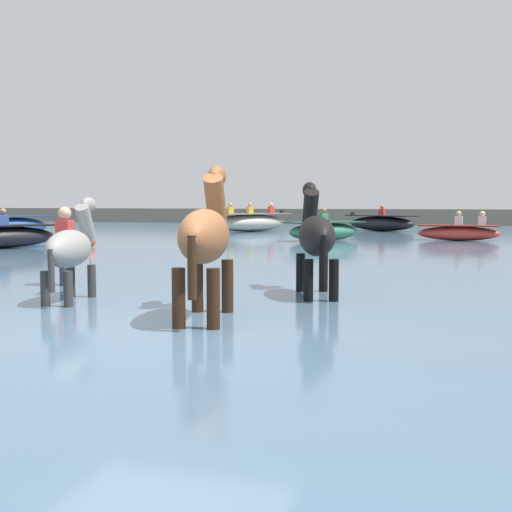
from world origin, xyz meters
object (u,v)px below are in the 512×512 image
(boat_near_starboard, at_px, (325,231))
(channel_buoy, at_px, (90,241))
(boat_near_port, at_px, (459,232))
(boat_mid_outer, at_px, (381,223))
(person_spectator_far, at_px, (66,255))
(boat_distant_west, at_px, (7,226))
(horse_flank_chestnut, at_px, (206,240))
(boat_far_offshore, at_px, (3,236))
(boat_mid_channel, at_px, (250,222))
(horse_lead_grey, at_px, (71,252))
(horse_trailing_black, at_px, (316,239))

(boat_near_starboard, relative_size, channel_buoy, 3.92)
(boat_near_port, relative_size, boat_mid_outer, 0.78)
(channel_buoy, bearing_deg, boat_mid_outer, 62.82)
(channel_buoy, bearing_deg, person_spectator_far, -61.40)
(boat_distant_west, distance_m, channel_buoy, 7.66)
(horse_flank_chestnut, height_order, boat_mid_outer, horse_flank_chestnut)
(boat_far_offshore, bearing_deg, boat_distant_west, 126.69)
(boat_distant_west, distance_m, boat_mid_channel, 10.24)
(horse_lead_grey, distance_m, horse_trailing_black, 3.32)
(boat_mid_channel, bearing_deg, boat_near_starboard, -53.14)
(boat_mid_channel, bearing_deg, channel_buoy, -96.82)
(boat_mid_outer, bearing_deg, boat_distant_west, -145.55)
(horse_flank_chestnut, relative_size, boat_far_offshore, 0.68)
(horse_trailing_black, distance_m, boat_mid_outer, 21.49)
(boat_near_starboard, bearing_deg, channel_buoy, -138.55)
(horse_trailing_black, bearing_deg, boat_distant_west, 139.63)
(channel_buoy, bearing_deg, boat_mid_channel, 83.18)
(boat_distant_west, distance_m, boat_mid_outer, 15.95)
(boat_near_port, relative_size, channel_buoy, 3.62)
(person_spectator_far, height_order, channel_buoy, person_spectator_far)
(horse_lead_grey, distance_m, channel_buoy, 10.86)
(horse_lead_grey, distance_m, boat_near_starboard, 14.66)
(boat_distant_west, relative_size, boat_mid_outer, 1.07)
(horse_trailing_black, distance_m, horse_flank_chestnut, 2.33)
(horse_lead_grey, xyz_separation_m, boat_mid_outer, (1.54, 22.89, -0.30))
(boat_near_port, xyz_separation_m, boat_mid_outer, (-3.36, 6.91, 0.08))
(boat_distant_west, xyz_separation_m, boat_near_starboard, (12.15, 0.78, -0.06))
(horse_flank_chestnut, height_order, boat_near_port, horse_flank_chestnut)
(boat_near_port, bearing_deg, boat_distant_west, -172.70)
(boat_far_offshore, xyz_separation_m, person_spectator_far, (6.53, -6.97, 0.14))
(boat_near_starboard, bearing_deg, person_spectator_far, -96.58)
(boat_distant_west, xyz_separation_m, boat_mid_outer, (13.16, 9.02, -0.03))
(horse_trailing_black, height_order, boat_mid_outer, horse_trailing_black)
(horse_trailing_black, relative_size, horse_flank_chestnut, 0.93)
(horse_lead_grey, xyz_separation_m, boat_mid_channel, (-4.02, 20.73, -0.24))
(horse_lead_grey, relative_size, channel_buoy, 2.33)
(boat_near_port, height_order, boat_far_offshore, boat_far_offshore)
(horse_trailing_black, height_order, boat_distant_west, horse_trailing_black)
(boat_near_port, height_order, boat_mid_outer, boat_mid_outer)
(boat_mid_outer, bearing_deg, horse_lead_grey, -93.86)
(boat_near_starboard, distance_m, person_spectator_far, 13.34)
(boat_near_port, xyz_separation_m, boat_mid_channel, (-8.92, 4.75, 0.13))
(boat_mid_channel, distance_m, boat_far_offshore, 12.84)
(boat_distant_west, bearing_deg, horse_flank_chestnut, -46.61)
(channel_buoy, bearing_deg, boat_near_starboard, 41.45)
(horse_lead_grey, distance_m, boat_far_offshore, 11.26)
(boat_near_port, bearing_deg, channel_buoy, -147.47)
(boat_distant_west, bearing_deg, boat_mid_outer, 34.45)
(boat_near_starboard, height_order, boat_far_offshore, boat_far_offshore)
(boat_mid_channel, relative_size, channel_buoy, 5.14)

